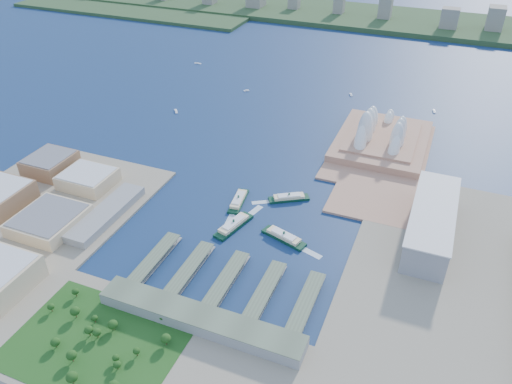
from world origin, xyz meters
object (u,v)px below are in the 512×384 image
at_px(ferry_a, 238,199).
at_px(opera_house, 384,126).
at_px(ferry_d, 284,235).
at_px(toaster_building, 431,222).
at_px(ferry_b, 289,196).
at_px(ferry_c, 234,224).

bearing_deg(ferry_a, opera_house, 49.95).
height_order(ferry_a, ferry_d, ferry_d).
bearing_deg(ferry_a, toaster_building, -3.02).
height_order(ferry_b, ferry_c, ferry_c).
height_order(opera_house, ferry_d, opera_house).
distance_m(opera_house, toaster_building, 219.62).
xyz_separation_m(toaster_building, ferry_b, (-171.73, 10.71, -15.64)).
height_order(toaster_building, ferry_b, toaster_building).
relative_size(ferry_b, ferry_d, 0.94).
bearing_deg(ferry_d, toaster_building, -48.79).
height_order(ferry_c, ferry_d, ferry_c).
height_order(toaster_building, ferry_a, toaster_building).
xyz_separation_m(ferry_b, ferry_d, (20.39, -76.83, 0.32)).
distance_m(ferry_a, ferry_d, 90.38).
height_order(ferry_a, ferry_c, ferry_c).
relative_size(opera_house, toaster_building, 1.16).
relative_size(ferry_a, ferry_b, 1.04).
bearing_deg(toaster_building, ferry_b, 176.43).
bearing_deg(toaster_building, ferry_c, -162.35).
distance_m(opera_house, ferry_d, 274.41).
distance_m(toaster_building, ferry_b, 172.77).
bearing_deg(ferry_d, ferry_a, 76.07).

